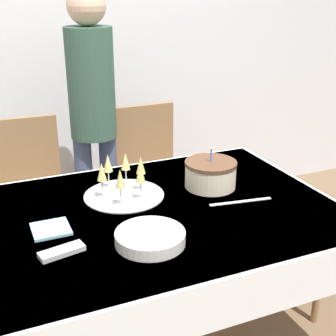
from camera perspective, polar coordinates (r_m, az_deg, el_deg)
name	(u,v)px	position (r m, az deg, el deg)	size (l,w,h in m)	color
wall_back	(61,38)	(3.37, -12.93, 15.17)	(8.00, 0.05, 2.70)	silver
dining_table	(143,233)	(2.11, -3.01, -7.88)	(1.74, 1.16, 0.76)	white
dining_chair_far_left	(30,194)	(2.88, -16.42, -3.02)	(0.44, 0.44, 0.98)	olive
dining_chair_far_right	(151,174)	(3.04, -2.09, -0.76)	(0.42, 0.42, 0.98)	olive
birthday_cake	(210,174)	(2.30, 5.20, -0.74)	(0.25, 0.25, 0.21)	beige
champagne_tray	(123,182)	(2.20, -5.46, -1.65)	(0.38, 0.38, 0.18)	silver
plate_stack_main	(150,238)	(1.82, -2.19, -8.49)	(0.27, 0.27, 0.05)	silver
cake_knife	(241,202)	(2.18, 8.84, -4.08)	(0.30, 0.06, 0.00)	silver
fork_pile	(62,251)	(1.81, -12.82, -9.89)	(0.18, 0.09, 0.02)	silver
napkin_pile	(51,229)	(1.98, -14.10, -7.20)	(0.15, 0.15, 0.01)	#8CC6E0
person_standing	(92,104)	(2.87, -9.21, 7.77)	(0.28, 0.28, 1.70)	#3F4C72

